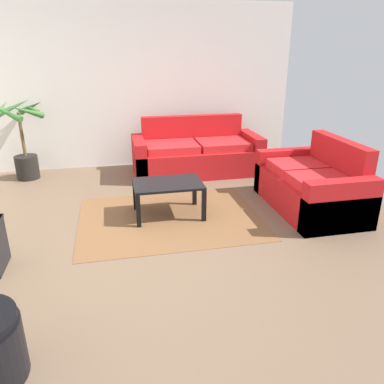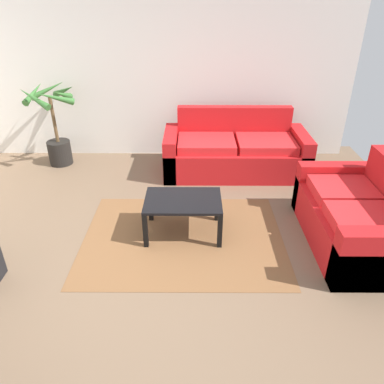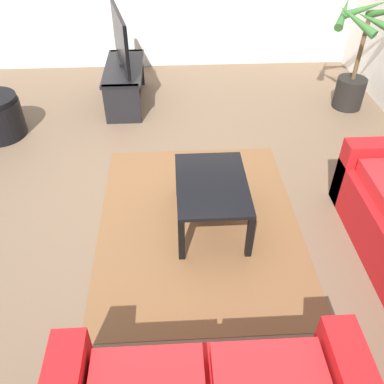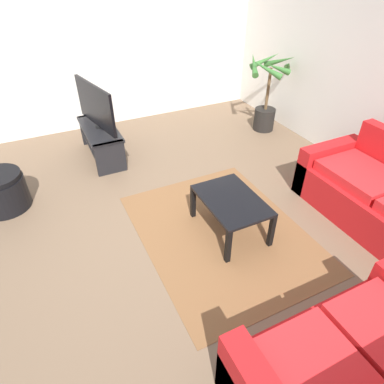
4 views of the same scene
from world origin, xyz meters
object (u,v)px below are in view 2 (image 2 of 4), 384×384
Objects in this scene: couch_loveseat at (357,219)px; coffee_table at (183,204)px; couch_main at (235,153)px; potted_palm at (56,130)px.

coffee_table is at bearing 174.84° from couch_loveseat.
couch_loveseat is at bearing -5.16° from coffee_table.
potted_palm is (-2.71, 0.27, 0.25)m from couch_main.
couch_main and couch_loveseat have the same top height.
couch_loveseat is 1.87× the size of coffee_table.
couch_main is 1.33× the size of couch_loveseat.
potted_palm is at bearing 136.48° from coffee_table.
couch_main is 2.49× the size of coffee_table.
potted_palm reaches higher than couch_main.
couch_loveseat is 1.86m from coffee_table.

